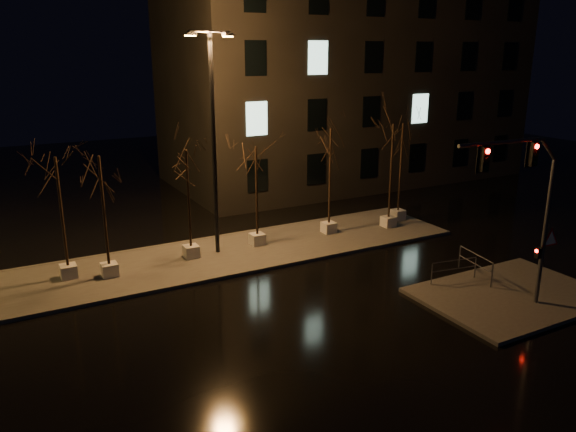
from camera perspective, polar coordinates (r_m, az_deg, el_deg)
ground at (r=21.63m, az=1.13°, el=-8.77°), size 90.00×90.00×0.00m
median at (r=26.58m, az=-5.28°, el=-3.72°), size 22.00×5.00×0.15m
sidewalk_corner at (r=23.70m, az=21.69°, el=-7.48°), size 7.00×5.00×0.15m
building at (r=42.29m, az=5.80°, el=14.09°), size 25.00×12.00×15.00m
tree_0 at (r=24.05m, az=-22.30°, el=2.95°), size 1.80×1.80×5.21m
tree_1 at (r=23.62m, az=-18.44°, el=3.14°), size 1.80×1.80×5.23m
tree_2 at (r=25.00m, az=-10.20°, el=4.20°), size 1.80×1.80×5.09m
tree_3 at (r=26.36m, az=-3.25°, el=4.78°), size 1.80×1.80×4.92m
tree_4 at (r=28.14m, az=4.33°, el=6.45°), size 1.80×1.80×5.52m
tree_5 at (r=29.56m, az=10.55°, el=6.86°), size 1.80×1.80×5.62m
tree_6 at (r=31.01m, az=11.49°, el=7.06°), size 1.80×1.80×5.49m
traffic_signal_mast at (r=21.23m, az=23.30°, el=1.59°), size 5.12×0.42×6.26m
streetlight_main at (r=25.19m, az=-7.61°, el=8.65°), size 2.44×0.95×9.88m
guard_rail_a at (r=23.90m, az=16.52°, el=-5.00°), size 2.10×0.38×0.92m
guard_rail_b at (r=24.50m, az=18.51°, el=-4.47°), size 0.43×2.17×1.04m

